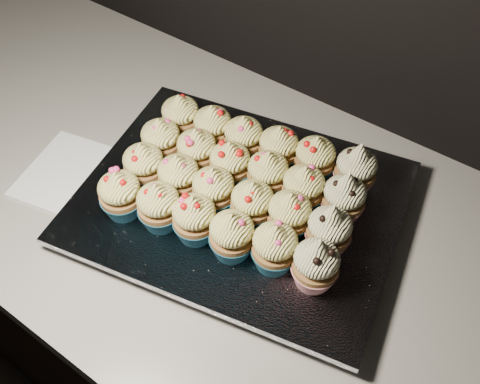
% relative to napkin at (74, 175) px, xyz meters
% --- Properties ---
extents(cabinet, '(2.40, 0.60, 0.86)m').
position_rel_napkin_xyz_m(cabinet, '(0.07, 0.10, -0.47)').
color(cabinet, black).
rests_on(cabinet, ground).
extents(worktop, '(2.44, 0.64, 0.04)m').
position_rel_napkin_xyz_m(worktop, '(0.07, 0.10, -0.02)').
color(worktop, beige).
rests_on(worktop, cabinet).
extents(napkin, '(0.19, 0.19, 0.00)m').
position_rel_napkin_xyz_m(napkin, '(0.00, 0.00, 0.00)').
color(napkin, white).
rests_on(napkin, worktop).
extents(baking_tray, '(0.49, 0.41, 0.02)m').
position_rel_napkin_xyz_m(baking_tray, '(0.27, 0.10, 0.01)').
color(baking_tray, black).
rests_on(baking_tray, worktop).
extents(foil_lining, '(0.54, 0.45, 0.01)m').
position_rel_napkin_xyz_m(foil_lining, '(0.27, 0.10, 0.03)').
color(foil_lining, silver).
rests_on(foil_lining, baking_tray).
extents(cupcake_0, '(0.06, 0.06, 0.08)m').
position_rel_napkin_xyz_m(cupcake_0, '(0.14, -0.02, 0.07)').
color(cupcake_0, '#17556D').
rests_on(cupcake_0, foil_lining).
extents(cupcake_1, '(0.06, 0.06, 0.08)m').
position_rel_napkin_xyz_m(cupcake_1, '(0.20, -0.01, 0.07)').
color(cupcake_1, '#17556D').
rests_on(cupcake_1, foil_lining).
extents(cupcake_2, '(0.06, 0.06, 0.08)m').
position_rel_napkin_xyz_m(cupcake_2, '(0.25, 0.01, 0.07)').
color(cupcake_2, '#17556D').
rests_on(cupcake_2, foil_lining).
extents(cupcake_3, '(0.06, 0.06, 0.08)m').
position_rel_napkin_xyz_m(cupcake_3, '(0.31, 0.01, 0.07)').
color(cupcake_3, '#17556D').
rests_on(cupcake_3, foil_lining).
extents(cupcake_4, '(0.06, 0.06, 0.08)m').
position_rel_napkin_xyz_m(cupcake_4, '(0.37, 0.03, 0.07)').
color(cupcake_4, '#17556D').
rests_on(cupcake_4, foil_lining).
extents(cupcake_5, '(0.06, 0.06, 0.10)m').
position_rel_napkin_xyz_m(cupcake_5, '(0.43, 0.04, 0.07)').
color(cupcake_5, red).
rests_on(cupcake_5, foil_lining).
extents(cupcake_6, '(0.06, 0.06, 0.08)m').
position_rel_napkin_xyz_m(cupcake_6, '(0.13, 0.04, 0.07)').
color(cupcake_6, '#17556D').
rests_on(cupcake_6, foil_lining).
extents(cupcake_7, '(0.06, 0.06, 0.08)m').
position_rel_napkin_xyz_m(cupcake_7, '(0.19, 0.05, 0.07)').
color(cupcake_7, '#17556D').
rests_on(cupcake_7, foil_lining).
extents(cupcake_8, '(0.06, 0.06, 0.08)m').
position_rel_napkin_xyz_m(cupcake_8, '(0.24, 0.06, 0.07)').
color(cupcake_8, '#17556D').
rests_on(cupcake_8, foil_lining).
extents(cupcake_9, '(0.06, 0.06, 0.08)m').
position_rel_napkin_xyz_m(cupcake_9, '(0.30, 0.07, 0.07)').
color(cupcake_9, '#17556D').
rests_on(cupcake_9, foil_lining).
extents(cupcake_10, '(0.06, 0.06, 0.08)m').
position_rel_napkin_xyz_m(cupcake_10, '(0.36, 0.09, 0.07)').
color(cupcake_10, '#17556D').
rests_on(cupcake_10, foil_lining).
extents(cupcake_11, '(0.06, 0.06, 0.10)m').
position_rel_napkin_xyz_m(cupcake_11, '(0.42, 0.09, 0.07)').
color(cupcake_11, red).
rests_on(cupcake_11, foil_lining).
extents(cupcake_12, '(0.06, 0.06, 0.08)m').
position_rel_napkin_xyz_m(cupcake_12, '(0.12, 0.09, 0.07)').
color(cupcake_12, '#17556D').
rests_on(cupcake_12, foil_lining).
extents(cupcake_13, '(0.06, 0.06, 0.08)m').
position_rel_napkin_xyz_m(cupcake_13, '(0.18, 0.11, 0.07)').
color(cupcake_13, '#17556D').
rests_on(cupcake_13, foil_lining).
extents(cupcake_14, '(0.06, 0.06, 0.08)m').
position_rel_napkin_xyz_m(cupcake_14, '(0.23, 0.12, 0.07)').
color(cupcake_14, '#17556D').
rests_on(cupcake_14, foil_lining).
extents(cupcake_15, '(0.06, 0.06, 0.08)m').
position_rel_napkin_xyz_m(cupcake_15, '(0.29, 0.13, 0.07)').
color(cupcake_15, '#17556D').
rests_on(cupcake_15, foil_lining).
extents(cupcake_16, '(0.06, 0.06, 0.08)m').
position_rel_napkin_xyz_m(cupcake_16, '(0.35, 0.14, 0.07)').
color(cupcake_16, '#17556D').
rests_on(cupcake_16, foil_lining).
extents(cupcake_17, '(0.06, 0.06, 0.10)m').
position_rel_napkin_xyz_m(cupcake_17, '(0.40, 0.16, 0.07)').
color(cupcake_17, red).
rests_on(cupcake_17, foil_lining).
extents(cupcake_18, '(0.06, 0.06, 0.08)m').
position_rel_napkin_xyz_m(cupcake_18, '(0.11, 0.15, 0.07)').
color(cupcake_18, '#17556D').
rests_on(cupcake_18, foil_lining).
extents(cupcake_19, '(0.06, 0.06, 0.08)m').
position_rel_napkin_xyz_m(cupcake_19, '(0.17, 0.16, 0.07)').
color(cupcake_19, '#17556D').
rests_on(cupcake_19, foil_lining).
extents(cupcake_20, '(0.06, 0.06, 0.08)m').
position_rel_napkin_xyz_m(cupcake_20, '(0.22, 0.17, 0.07)').
color(cupcake_20, '#17556D').
rests_on(cupcake_20, foil_lining).
extents(cupcake_21, '(0.06, 0.06, 0.08)m').
position_rel_napkin_xyz_m(cupcake_21, '(0.28, 0.19, 0.07)').
color(cupcake_21, '#17556D').
rests_on(cupcake_21, foil_lining).
extents(cupcake_22, '(0.06, 0.06, 0.08)m').
position_rel_napkin_xyz_m(cupcake_22, '(0.33, 0.20, 0.07)').
color(cupcake_22, '#17556D').
rests_on(cupcake_22, foil_lining).
extents(cupcake_23, '(0.06, 0.06, 0.10)m').
position_rel_napkin_xyz_m(cupcake_23, '(0.39, 0.21, 0.07)').
color(cupcake_23, red).
rests_on(cupcake_23, foil_lining).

